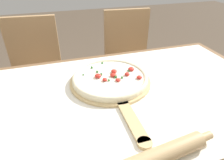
# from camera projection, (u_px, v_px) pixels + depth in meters

# --- Properties ---
(dining_table) EXTENTS (1.45, 0.85, 0.74)m
(dining_table) POSITION_uv_depth(u_px,v_px,m) (120.00, 114.00, 0.91)
(dining_table) COLOR brown
(dining_table) RESTS_ON ground_plane
(towel_cloth) EXTENTS (1.37, 0.77, 0.00)m
(towel_cloth) POSITION_uv_depth(u_px,v_px,m) (121.00, 95.00, 0.85)
(towel_cloth) COLOR white
(towel_cloth) RESTS_ON dining_table
(pizza_peel) EXTENTS (0.38, 0.59, 0.01)m
(pizza_peel) POSITION_uv_depth(u_px,v_px,m) (112.00, 84.00, 0.92)
(pizza_peel) COLOR tan
(pizza_peel) RESTS_ON towel_cloth
(pizza) EXTENTS (0.35, 0.35, 0.04)m
(pizza) POSITION_uv_depth(u_px,v_px,m) (110.00, 78.00, 0.93)
(pizza) COLOR beige
(pizza) RESTS_ON pizza_peel
(rolling_pin) EXTENTS (0.44, 0.09, 0.05)m
(rolling_pin) POSITION_uv_depth(u_px,v_px,m) (151.00, 159.00, 0.55)
(rolling_pin) COLOR tan
(rolling_pin) RESTS_ON towel_cloth
(chair_left) EXTENTS (0.43, 0.43, 0.89)m
(chair_left) POSITION_uv_depth(u_px,v_px,m) (36.00, 69.00, 1.53)
(chair_left) COLOR tan
(chair_left) RESTS_ON ground_plane
(chair_right) EXTENTS (0.44, 0.44, 0.89)m
(chair_right) POSITION_uv_depth(u_px,v_px,m) (128.00, 57.00, 1.72)
(chair_right) COLOR tan
(chair_right) RESTS_ON ground_plane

